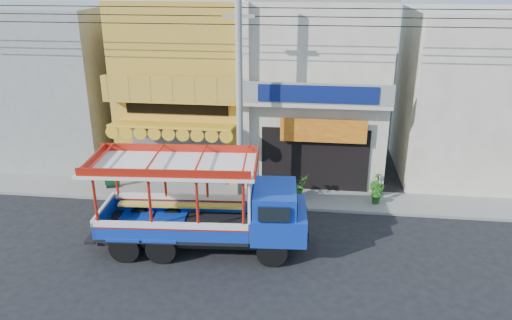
{
  "coord_description": "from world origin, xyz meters",
  "views": [
    {
      "loc": [
        1.91,
        -15.3,
        9.2
      ],
      "look_at": [
        -0.26,
        2.5,
        2.32
      ],
      "focal_mm": 35.0,
      "sensor_mm": 36.0,
      "label": 1
    }
  ],
  "objects_px": {
    "songthaew_truck": "(216,206)",
    "potted_plant_a": "(297,186)",
    "potted_plant_c": "(378,183)",
    "utility_pole": "(243,86)",
    "potted_plant_b": "(375,193)",
    "green_sign": "(112,178)"
  },
  "relations": [
    {
      "from": "green_sign",
      "to": "potted_plant_c",
      "type": "xyz_separation_m",
      "value": [
        11.61,
        0.6,
        0.11
      ]
    },
    {
      "from": "potted_plant_a",
      "to": "potted_plant_b",
      "type": "distance_m",
      "value": 3.25
    },
    {
      "from": "songthaew_truck",
      "to": "utility_pole",
      "type": "bearing_deg",
      "value": 82.84
    },
    {
      "from": "utility_pole",
      "to": "potted_plant_c",
      "type": "bearing_deg",
      "value": 14.1
    },
    {
      "from": "potted_plant_b",
      "to": "potted_plant_c",
      "type": "distance_m",
      "value": 0.88
    },
    {
      "from": "green_sign",
      "to": "potted_plant_a",
      "type": "distance_m",
      "value": 8.17
    },
    {
      "from": "utility_pole",
      "to": "potted_plant_c",
      "type": "relative_size",
      "value": 26.87
    },
    {
      "from": "green_sign",
      "to": "potted_plant_c",
      "type": "distance_m",
      "value": 11.62
    },
    {
      "from": "utility_pole",
      "to": "potted_plant_b",
      "type": "relative_size",
      "value": 29.69
    },
    {
      "from": "potted_plant_a",
      "to": "potted_plant_b",
      "type": "xyz_separation_m",
      "value": [
        3.25,
        -0.18,
        -0.06
      ]
    },
    {
      "from": "green_sign",
      "to": "potted_plant_b",
      "type": "xyz_separation_m",
      "value": [
        11.42,
        -0.26,
        0.06
      ]
    },
    {
      "from": "potted_plant_c",
      "to": "potted_plant_a",
      "type": "bearing_deg",
      "value": -45.11
    },
    {
      "from": "songthaew_truck",
      "to": "potted_plant_a",
      "type": "relative_size",
      "value": 7.03
    },
    {
      "from": "green_sign",
      "to": "potted_plant_c",
      "type": "bearing_deg",
      "value": 2.95
    },
    {
      "from": "utility_pole",
      "to": "potted_plant_a",
      "type": "bearing_deg",
      "value": 18.55
    },
    {
      "from": "utility_pole",
      "to": "songthaew_truck",
      "type": "bearing_deg",
      "value": -97.16
    },
    {
      "from": "utility_pole",
      "to": "potted_plant_a",
      "type": "height_order",
      "value": "utility_pole"
    },
    {
      "from": "songthaew_truck",
      "to": "potted_plant_a",
      "type": "distance_m",
      "value": 5.12
    },
    {
      "from": "utility_pole",
      "to": "potted_plant_b",
      "type": "xyz_separation_m",
      "value": [
        5.38,
        0.54,
        -4.44
      ]
    },
    {
      "from": "potted_plant_a",
      "to": "utility_pole",
      "type": "bearing_deg",
      "value": 155.89
    },
    {
      "from": "potted_plant_a",
      "to": "potted_plant_b",
      "type": "relative_size",
      "value": 1.13
    },
    {
      "from": "songthaew_truck",
      "to": "potted_plant_b",
      "type": "bearing_deg",
      "value": 35.29
    }
  ]
}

